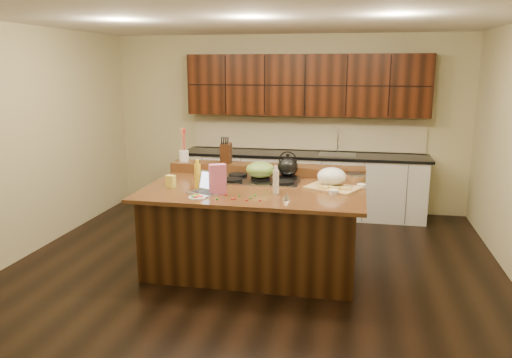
# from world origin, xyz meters

# --- Properties ---
(room) EXTENTS (5.52, 5.02, 2.72)m
(room) POSITION_xyz_m (0.00, 0.00, 1.35)
(room) COLOR black
(room) RESTS_ON ground
(island) EXTENTS (2.40, 1.60, 0.92)m
(island) POSITION_xyz_m (0.00, 0.00, 0.46)
(island) COLOR black
(island) RESTS_ON ground
(back_ledge) EXTENTS (2.40, 0.30, 0.12)m
(back_ledge) POSITION_xyz_m (0.00, 0.70, 0.98)
(back_ledge) COLOR black
(back_ledge) RESTS_ON island
(cooktop) EXTENTS (0.92, 0.52, 0.05)m
(cooktop) POSITION_xyz_m (0.00, 0.30, 0.94)
(cooktop) COLOR gray
(cooktop) RESTS_ON island
(back_counter) EXTENTS (3.70, 0.66, 2.40)m
(back_counter) POSITION_xyz_m (0.30, 2.23, 0.98)
(back_counter) COLOR silver
(back_counter) RESTS_ON ground
(kettle) EXTENTS (0.28, 0.28, 0.22)m
(kettle) POSITION_xyz_m (0.30, 0.43, 1.07)
(kettle) COLOR black
(kettle) RESTS_ON cooktop
(green_bowl) EXTENTS (0.43, 0.43, 0.18)m
(green_bowl) POSITION_xyz_m (0.00, 0.30, 1.06)
(green_bowl) COLOR olive
(green_bowl) RESTS_ON cooktop
(laptop) EXTENTS (0.39, 0.36, 0.22)m
(laptop) POSITION_xyz_m (-0.44, -0.35, 0.98)
(laptop) COLOR #B7B7BC
(laptop) RESTS_ON island
(oil_bottle) EXTENTS (0.07, 0.07, 0.27)m
(oil_bottle) POSITION_xyz_m (-0.60, -0.19, 1.06)
(oil_bottle) COLOR yellow
(oil_bottle) RESTS_ON island
(vinegar_bottle) EXTENTS (0.08, 0.08, 0.25)m
(vinegar_bottle) POSITION_xyz_m (0.27, -0.25, 1.04)
(vinegar_bottle) COLOR silver
(vinegar_bottle) RESTS_ON island
(wooden_tray) EXTENTS (0.66, 0.58, 0.22)m
(wooden_tray) POSITION_xyz_m (0.83, 0.14, 1.02)
(wooden_tray) COLOR tan
(wooden_tray) RESTS_ON island
(ramekin_a) EXTENTS (0.13, 0.13, 0.04)m
(ramekin_a) POSITION_xyz_m (0.87, -0.14, 0.94)
(ramekin_a) COLOR white
(ramekin_a) RESTS_ON island
(ramekin_b) EXTENTS (0.13, 0.13, 0.04)m
(ramekin_b) POSITION_xyz_m (1.15, 0.18, 0.94)
(ramekin_b) COLOR white
(ramekin_b) RESTS_ON island
(ramekin_c) EXTENTS (0.12, 0.12, 0.04)m
(ramekin_c) POSITION_xyz_m (0.80, 0.10, 0.94)
(ramekin_c) COLOR white
(ramekin_c) RESTS_ON island
(strainer_bowl) EXTENTS (0.29, 0.29, 0.09)m
(strainer_bowl) POSITION_xyz_m (1.08, 0.43, 0.97)
(strainer_bowl) COLOR #996B3F
(strainer_bowl) RESTS_ON island
(kitchen_timer) EXTENTS (0.10, 0.10, 0.07)m
(kitchen_timer) POSITION_xyz_m (0.42, -0.48, 0.96)
(kitchen_timer) COLOR silver
(kitchen_timer) RESTS_ON island
(pink_bag) EXTENTS (0.19, 0.16, 0.32)m
(pink_bag) POSITION_xyz_m (-0.32, -0.38, 1.08)
(pink_bag) COLOR #C85E86
(pink_bag) RESTS_ON island
(candy_plate) EXTENTS (0.23, 0.23, 0.01)m
(candy_plate) POSITION_xyz_m (-0.48, -0.57, 0.93)
(candy_plate) COLOR white
(candy_plate) RESTS_ON island
(package_box) EXTENTS (0.11, 0.09, 0.13)m
(package_box) POSITION_xyz_m (-0.91, -0.19, 0.99)
(package_box) COLOR #E4D450
(package_box) RESTS_ON island
(utensil_crock) EXTENTS (0.16, 0.16, 0.14)m
(utensil_crock) POSITION_xyz_m (-1.07, 0.70, 1.11)
(utensil_crock) COLOR white
(utensil_crock) RESTS_ON back_ledge
(knife_block) EXTENTS (0.14, 0.21, 0.24)m
(knife_block) POSITION_xyz_m (-0.51, 0.70, 1.16)
(knife_block) COLOR black
(knife_block) RESTS_ON back_ledge
(gumdrop_0) EXTENTS (0.02, 0.02, 0.02)m
(gumdrop_0) POSITION_xyz_m (0.04, -0.59, 0.93)
(gumdrop_0) COLOR red
(gumdrop_0) RESTS_ON island
(gumdrop_1) EXTENTS (0.02, 0.02, 0.02)m
(gumdrop_1) POSITION_xyz_m (-0.08, -0.43, 0.93)
(gumdrop_1) COLOR #198C26
(gumdrop_1) RESTS_ON island
(gumdrop_2) EXTENTS (0.02, 0.02, 0.02)m
(gumdrop_2) POSITION_xyz_m (-0.11, -0.58, 0.93)
(gumdrop_2) COLOR red
(gumdrop_2) RESTS_ON island
(gumdrop_3) EXTENTS (0.02, 0.02, 0.02)m
(gumdrop_3) POSITION_xyz_m (0.08, -0.40, 0.93)
(gumdrop_3) COLOR #198C26
(gumdrop_3) RESTS_ON island
(gumdrop_4) EXTENTS (0.02, 0.02, 0.02)m
(gumdrop_4) POSITION_xyz_m (-0.22, -0.42, 0.93)
(gumdrop_4) COLOR red
(gumdrop_4) RESTS_ON island
(gumdrop_5) EXTENTS (0.02, 0.02, 0.02)m
(gumdrop_5) POSITION_xyz_m (-0.26, -0.62, 0.93)
(gumdrop_5) COLOR #198C26
(gumdrop_5) RESTS_ON island
(gumdrop_6) EXTENTS (0.02, 0.02, 0.02)m
(gumdrop_6) POSITION_xyz_m (0.17, -0.57, 0.93)
(gumdrop_6) COLOR red
(gumdrop_6) RESTS_ON island
(gumdrop_7) EXTENTS (0.02, 0.02, 0.02)m
(gumdrop_7) POSITION_xyz_m (0.06, -0.50, 0.93)
(gumdrop_7) COLOR #198C26
(gumdrop_7) RESTS_ON island
(gumdrop_8) EXTENTS (0.02, 0.02, 0.02)m
(gumdrop_8) POSITION_xyz_m (-0.09, -0.55, 0.93)
(gumdrop_8) COLOR red
(gumdrop_8) RESTS_ON island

